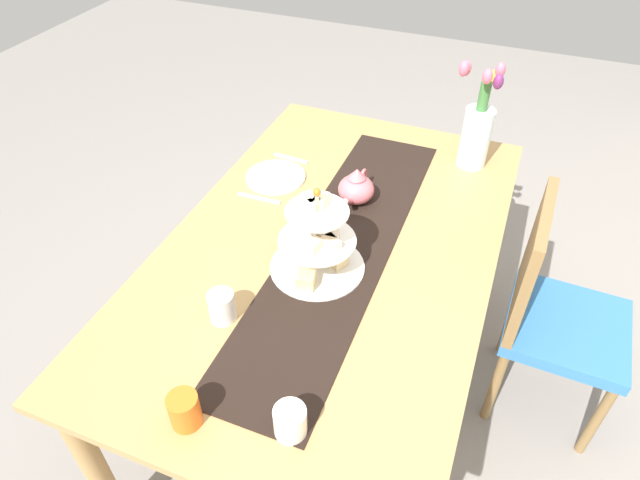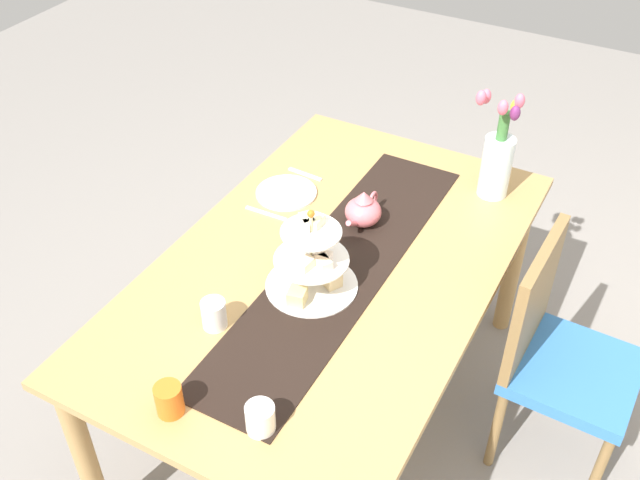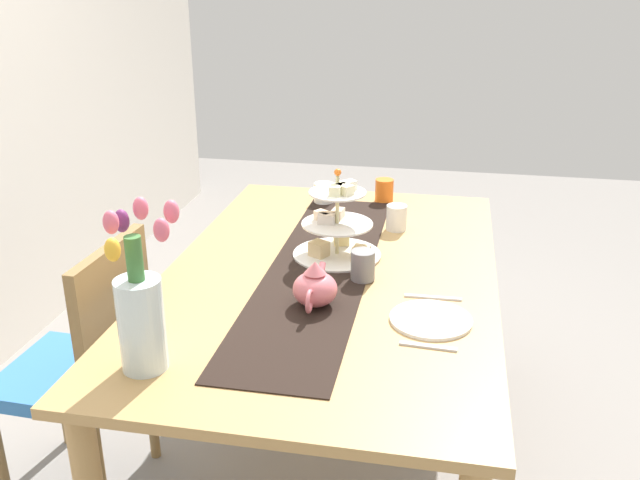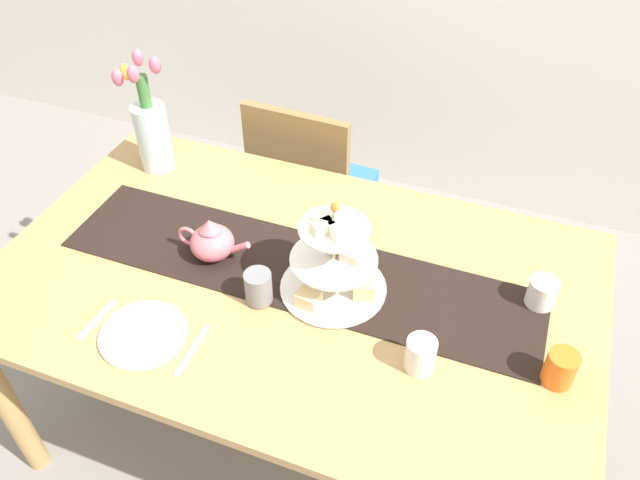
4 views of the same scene
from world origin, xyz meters
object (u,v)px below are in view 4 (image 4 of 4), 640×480
chair_left (309,186)px  tulip_vase (151,127)px  mug_white_text (420,355)px  knife_left (192,350)px  mug_orange (560,368)px  fork_left (97,319)px  dining_table (293,300)px  tiered_cake_stand (335,265)px  dinner_plate_left (143,334)px  cream_jug (542,293)px  mug_grey (258,287)px  teapot (212,241)px

chair_left → tulip_vase: bearing=-134.5°
chair_left → mug_white_text: 1.19m
knife_left → mug_orange: bearing=15.3°
mug_orange → fork_left: bearing=-168.4°
dining_table → tiered_cake_stand: tiered_cake_stand is taller
mug_orange → chair_left: bearing=139.4°
dinner_plate_left → fork_left: 0.15m
cream_jug → mug_orange: 0.25m
chair_left → knife_left: chair_left is taller
tulip_vase → cream_jug: tulip_vase is taller
chair_left → knife_left: size_ratio=5.35×
mug_grey → fork_left: bearing=-149.3°
dinner_plate_left → mug_grey: bearing=44.0°
cream_jug → mug_orange: bearing=-74.5°
dining_table → tulip_vase: size_ratio=4.06×
dining_table → knife_left: size_ratio=10.19×
cream_jug → mug_grey: (-0.72, -0.26, 0.01)m
chair_left → knife_left: (0.11, -1.09, 0.27)m
dining_table → chair_left: bearing=108.3°
dining_table → tiered_cake_stand: bearing=-0.5°
dinner_plate_left → mug_white_text: (0.70, 0.16, 0.04)m
fork_left → mug_white_text: mug_white_text is taller
knife_left → mug_grey: 0.24m
tulip_vase → mug_grey: 0.76m
knife_left → teapot: bearing=109.1°
tulip_vase → mug_white_text: (1.07, -0.52, -0.11)m
dinner_plate_left → teapot: bearing=85.1°
dining_table → teapot: 0.30m
knife_left → mug_white_text: (0.55, 0.16, 0.04)m
chair_left → knife_left: 1.13m
mug_white_text → teapot: bearing=165.4°
cream_jug → mug_orange: mug_orange is taller
teapot → tulip_vase: size_ratio=0.56×
tiered_cake_stand → mug_white_text: 0.34m
mug_grey → tulip_vase: bearing=143.0°
knife_left → mug_orange: 0.91m
teapot → tiered_cake_stand: bearing=-0.2°
tiered_cake_stand → mug_grey: 0.22m
knife_left → mug_white_text: bearing=16.1°
dining_table → cream_jug: 0.70m
tulip_vase → tiered_cake_stand: bearing=-23.8°
dinner_plate_left → mug_orange: size_ratio=2.42×
mug_white_text → mug_grey: bearing=172.3°
tulip_vase → knife_left: (0.52, -0.68, -0.16)m
knife_left → fork_left: bearing=180.0°
fork_left → tulip_vase: bearing=108.6°
fork_left → knife_left: bearing=0.0°
mug_grey → chair_left: bearing=103.0°
tiered_cake_stand → mug_white_text: bearing=-31.1°
dining_table → teapot: (-0.25, 0.00, 0.16)m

